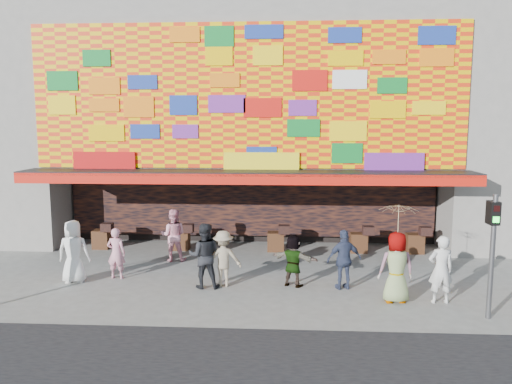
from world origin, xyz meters
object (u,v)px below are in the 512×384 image
Objects in this scene: ped_c at (204,256)px; ped_g at (396,267)px; ped_a at (74,252)px; ped_e at (344,260)px; ped_b at (116,253)px; ped_h at (441,269)px; signal_right at (493,242)px; ped_i at (173,235)px; parasol at (398,221)px; ped_f at (293,260)px; ped_d at (223,259)px.

ped_c is 5.23m from ped_g.
ped_a is 0.99× the size of ped_g.
ped_c reaches higher than ped_e.
ped_g is at bearing 126.86° from ped_e.
ped_h is at bearing 174.20° from ped_b.
ped_e is at bearing 148.55° from signal_right.
ped_i reaches higher than ped_e.
ped_g is (1.23, -0.97, 0.08)m from ped_e.
parasol is (6.66, -3.59, 1.26)m from ped_i.
ped_f is (-4.63, 2.15, -1.11)m from signal_right.
ped_g reaches higher than ped_i.
ped_f is at bearing -21.27° from ped_h.
ped_a is 1.00× the size of ped_c.
ped_a is 1.20× the size of ped_b.
ped_a is 1.21m from ped_b.
ped_h is 1.00× the size of ped_i.
ped_a is 6.40m from ped_f.
ped_i is (-5.43, 2.62, 0.04)m from ped_e.
ped_b is at bearing 165.57° from signal_right.
ped_b is 1.03× the size of ped_f.
signal_right is 2.01× the size of ped_f.
signal_right is 1.61× the size of ped_g.
ped_c is (3.88, -0.24, 0.00)m from ped_a.
ped_e is at bearing 149.81° from ped_i.
signal_right reaches higher than ped_a.
ped_c is at bearing -13.25° from ped_e.
signal_right is 1.94× the size of ped_b.
parasol is (1.23, -0.97, 1.30)m from ped_e.
ped_i is at bearing -139.29° from ped_a.
ped_a is 1.04× the size of ped_h.
ped_h is at bearing 175.26° from ped_g.
ped_b reaches higher than ped_f.
ped_c is at bearing 5.12° from ped_d.
ped_g reaches higher than ped_e.
ped_d is 2.01m from ped_f.
signal_right is 2.24m from parasol.
ped_h is (5.78, -1.02, 0.08)m from ped_d.
parasol is at bearing -179.28° from ped_f.
ped_d is at bearing 174.76° from ped_b.
ped_f is 2.89m from ped_g.
ped_e reaches higher than ped_f.
ped_d is 1.08× the size of ped_f.
ped_i is (2.38, 2.47, -0.04)m from ped_a.
ped_b is 2.40m from ped_i.
parasol is at bearing -3.55° from ped_h.
ped_i is 7.67m from parasol.
ped_f is at bearing -22.21° from ped_e.
ped_b is at bearing -19.73° from ped_e.
ped_c is at bearing -15.26° from ped_g.
ped_c is at bearing 165.39° from signal_right.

